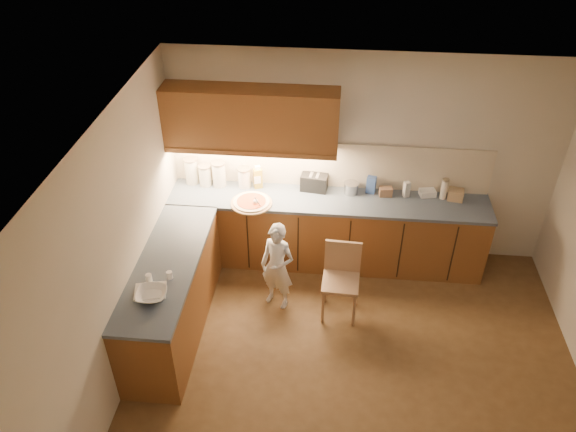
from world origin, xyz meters
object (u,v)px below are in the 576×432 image
object	(u,v)px
pizza_on_board	(252,202)
oil_jug	(258,178)
child	(277,266)
toaster	(314,182)
wooden_chair	(341,275)

from	to	relation	value
pizza_on_board	oil_jug	size ratio (longest dim) A/B	1.62
child	toaster	distance (m)	1.16
pizza_on_board	wooden_chair	world-z (taller)	pizza_on_board
pizza_on_board	wooden_chair	distance (m)	1.33
toaster	child	bearing A→B (deg)	-100.65
oil_jug	toaster	distance (m)	0.67
pizza_on_board	toaster	size ratio (longest dim) A/B	1.45
child	toaster	world-z (taller)	toaster
wooden_chair	oil_jug	distance (m)	1.56
wooden_chair	oil_jug	size ratio (longest dim) A/B	2.98
pizza_on_board	oil_jug	world-z (taller)	oil_jug
wooden_chair	toaster	distance (m)	1.22
pizza_on_board	oil_jug	bearing A→B (deg)	85.89
wooden_chair	toaster	size ratio (longest dim) A/B	2.66
child	pizza_on_board	bearing A→B (deg)	142.40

